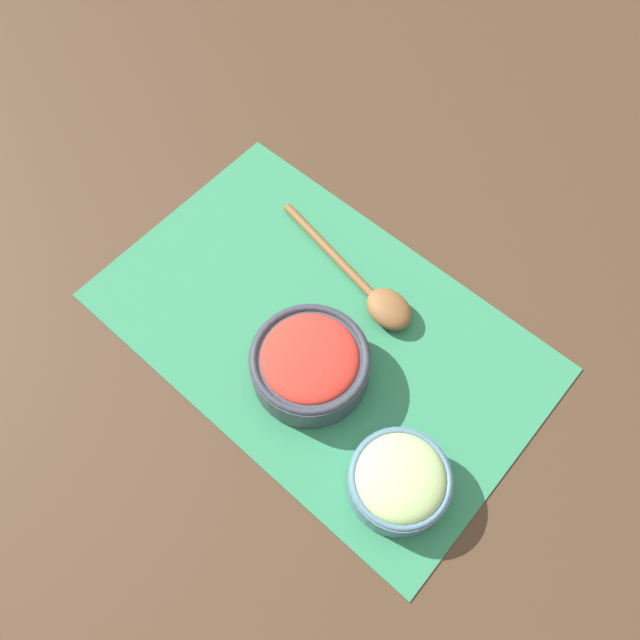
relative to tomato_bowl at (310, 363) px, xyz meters
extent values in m
plane|color=#422D1E|center=(-0.03, 0.05, -0.04)|extent=(3.00, 3.00, 0.00)
cube|color=#2D7A51|center=(-0.03, 0.05, -0.03)|extent=(0.58, 0.36, 0.00)
cylinder|color=#333842|center=(0.00, 0.00, -0.01)|extent=(0.15, 0.15, 0.05)
torus|color=#333842|center=(0.00, 0.00, 0.02)|extent=(0.15, 0.15, 0.01)
ellipsoid|color=red|center=(0.00, 0.00, 0.02)|extent=(0.12, 0.12, 0.02)
cylinder|color=slate|center=(0.17, -0.04, -0.01)|extent=(0.12, 0.12, 0.04)
torus|color=slate|center=(0.17, -0.04, 0.01)|extent=(0.12, 0.12, 0.01)
ellipsoid|color=#A8CC7F|center=(0.17, -0.04, 0.01)|extent=(0.10, 0.10, 0.03)
cylinder|color=brown|center=(-0.09, 0.15, -0.03)|extent=(0.21, 0.05, 0.01)
ellipsoid|color=brown|center=(0.02, 0.13, -0.02)|extent=(0.08, 0.06, 0.03)
camera|label=1|loc=(0.21, -0.22, 0.71)|focal=35.00mm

